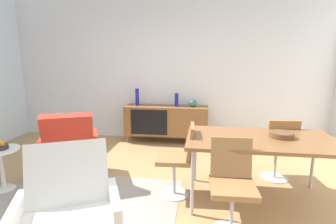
# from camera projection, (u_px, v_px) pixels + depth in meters

# --- Properties ---
(ground_plane) EXTENTS (8.32, 8.32, 0.00)m
(ground_plane) POSITION_uv_depth(u_px,v_px,m) (130.00, 204.00, 2.78)
(ground_plane) COLOR tan
(wall_back) EXTENTS (6.80, 0.12, 2.80)m
(wall_back) POSITION_uv_depth(u_px,v_px,m) (166.00, 70.00, 5.04)
(wall_back) COLOR white
(wall_back) RESTS_ON ground_plane
(sideboard) EXTENTS (1.60, 0.45, 0.72)m
(sideboard) POSITION_uv_depth(u_px,v_px,m) (166.00, 120.00, 4.92)
(sideboard) COLOR brown
(sideboard) RESTS_ON ground_plane
(vase_cobalt) EXTENTS (0.07, 0.07, 0.33)m
(vase_cobalt) POSITION_uv_depth(u_px,v_px,m) (137.00, 97.00, 4.92)
(vase_cobalt) COLOR navy
(vase_cobalt) RESTS_ON sideboard
(vase_sculptural_dark) EXTENTS (0.07, 0.07, 0.26)m
(vase_sculptural_dark) POSITION_uv_depth(u_px,v_px,m) (177.00, 100.00, 4.82)
(vase_sculptural_dark) COLOR navy
(vase_sculptural_dark) RESTS_ON sideboard
(vase_ceramic_small) EXTENTS (0.15, 0.15, 0.14)m
(vase_ceramic_small) POSITION_uv_depth(u_px,v_px,m) (192.00, 103.00, 4.79)
(vase_ceramic_small) COLOR #337266
(vase_ceramic_small) RESTS_ON sideboard
(dining_table) EXTENTS (1.60, 0.90, 0.74)m
(dining_table) POSITION_uv_depth(u_px,v_px,m) (261.00, 142.00, 2.74)
(dining_table) COLOR brown
(dining_table) RESTS_ON ground_plane
(wooden_bowl_on_table) EXTENTS (0.26, 0.26, 0.06)m
(wooden_bowl_on_table) POSITION_uv_depth(u_px,v_px,m) (281.00, 135.00, 2.75)
(wooden_bowl_on_table) COLOR brown
(wooden_bowl_on_table) RESTS_ON dining_table
(dining_chair_front_left) EXTENTS (0.42, 0.44, 0.86)m
(dining_chair_front_left) POSITION_uv_depth(u_px,v_px,m) (232.00, 182.00, 2.29)
(dining_chair_front_left) COLOR #9E7042
(dining_chair_front_left) RESTS_ON ground_plane
(dining_chair_near_window) EXTENTS (0.45, 0.42, 0.86)m
(dining_chair_near_window) POSITION_uv_depth(u_px,v_px,m) (180.00, 157.00, 2.91)
(dining_chair_near_window) COLOR #9E7042
(dining_chair_near_window) RESTS_ON ground_plane
(dining_chair_back_right) EXTENTS (0.43, 0.45, 0.86)m
(dining_chair_back_right) POSITION_uv_depth(u_px,v_px,m) (278.00, 147.00, 3.28)
(dining_chair_back_right) COLOR #9E7042
(dining_chair_back_right) RESTS_ON ground_plane
(lounge_chair_red) EXTENTS (0.87, 0.85, 0.95)m
(lounge_chair_red) POSITION_uv_depth(u_px,v_px,m) (70.00, 146.00, 3.31)
(lounge_chair_red) COLOR red
(lounge_chair_red) RESTS_ON ground_plane
(armchair_black_shell) EXTENTS (0.87, 0.85, 0.95)m
(armchair_black_shell) POSITION_uv_depth(u_px,v_px,m) (69.00, 211.00, 1.85)
(armchair_black_shell) COLOR silver
(armchair_black_shell) RESTS_ON ground_plane
(side_table_round) EXTENTS (0.44, 0.44, 0.52)m
(side_table_round) POSITION_uv_depth(u_px,v_px,m) (1.00, 165.00, 3.06)
(side_table_round) COLOR white
(side_table_round) RESTS_ON ground_plane
(area_rug) EXTENTS (2.20, 1.70, 0.01)m
(area_rug) POSITION_uv_depth(u_px,v_px,m) (73.00, 210.00, 2.67)
(area_rug) COLOR gray
(area_rug) RESTS_ON ground_plane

